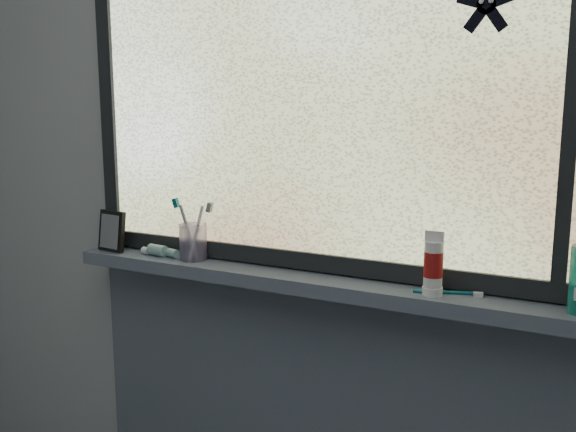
# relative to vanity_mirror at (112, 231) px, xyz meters

# --- Properties ---
(wall_back) EXTENTS (3.00, 0.01, 2.50)m
(wall_back) POSITION_rel_vanity_mirror_xyz_m (0.73, 0.09, 0.16)
(wall_back) COLOR #9EA3A8
(wall_back) RESTS_ON ground
(windowsill) EXTENTS (1.62, 0.14, 0.04)m
(windowsill) POSITION_rel_vanity_mirror_xyz_m (0.73, 0.02, -0.09)
(windowsill) COLOR #4F5869
(windowsill) RESTS_ON wall_back
(window_pane) EXTENTS (1.50, 0.01, 1.00)m
(window_pane) POSITION_rel_vanity_mirror_xyz_m (0.73, 0.07, 0.44)
(window_pane) COLOR silver
(window_pane) RESTS_ON wall_back
(frame_bottom) EXTENTS (1.60, 0.03, 0.05)m
(frame_bottom) POSITION_rel_vanity_mirror_xyz_m (0.73, 0.07, -0.04)
(frame_bottom) COLOR black
(frame_bottom) RESTS_ON windowsill
(frame_left) EXTENTS (0.05, 0.03, 1.10)m
(frame_left) POSITION_rel_vanity_mirror_xyz_m (-0.05, 0.07, 0.44)
(frame_left) COLOR black
(frame_left) RESTS_ON wall_back
(frame_mullion) EXTENTS (0.03, 0.03, 1.00)m
(frame_mullion) POSITION_rel_vanity_mirror_xyz_m (1.33, 0.07, 0.44)
(frame_mullion) COLOR black
(frame_mullion) RESTS_ON wall_back
(starfish_sticker) EXTENTS (0.15, 0.02, 0.15)m
(starfish_sticker) POSITION_rel_vanity_mirror_xyz_m (1.13, 0.06, 0.63)
(starfish_sticker) COLOR black
(starfish_sticker) RESTS_ON window_pane
(vanity_mirror) EXTENTS (0.11, 0.06, 0.13)m
(vanity_mirror) POSITION_rel_vanity_mirror_xyz_m (0.00, 0.00, 0.00)
(vanity_mirror) COLOR black
(vanity_mirror) RESTS_ON windowsill
(toothpaste_tube) EXTENTS (0.20, 0.08, 0.04)m
(toothpaste_tube) POSITION_rel_vanity_mirror_xyz_m (0.19, 0.01, -0.05)
(toothpaste_tube) COLOR silver
(toothpaste_tube) RESTS_ON windowsill
(toothbrush_cup) EXTENTS (0.10, 0.10, 0.11)m
(toothbrush_cup) POSITION_rel_vanity_mirror_xyz_m (0.30, 0.03, -0.01)
(toothbrush_cup) COLOR #AFA2D7
(toothbrush_cup) RESTS_ON windowsill
(toothbrush_lying) EXTENTS (0.18, 0.08, 0.01)m
(toothbrush_lying) POSITION_rel_vanity_mirror_xyz_m (1.07, 0.02, -0.06)
(toothbrush_lying) COLOR #0C606E
(toothbrush_lying) RESTS_ON windowsill
(cream_tube) EXTENTS (0.06, 0.06, 0.12)m
(cream_tube) POSITION_rel_vanity_mirror_xyz_m (1.05, -0.00, 0.02)
(cream_tube) COLOR silver
(cream_tube) RESTS_ON windowsill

